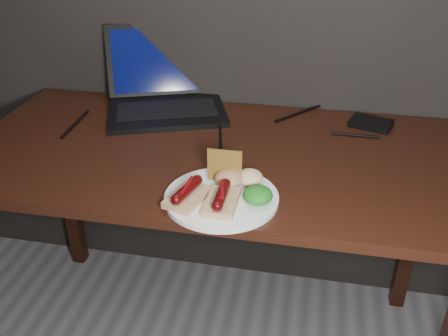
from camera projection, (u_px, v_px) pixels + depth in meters
name	position (u px, v px, depth m)	size (l,w,h in m)	color
desk	(212.00, 177.00, 1.45)	(1.40, 0.70, 0.75)	#33150C
laptop	(165.00, 93.00, 1.64)	(0.47, 0.45, 0.25)	black
hard_drive	(371.00, 123.00, 1.54)	(0.12, 0.09, 0.02)	black
desk_cables	(230.00, 125.00, 1.53)	(0.93, 0.41, 0.01)	black
plate	(222.00, 198.00, 1.18)	(0.27, 0.27, 0.01)	white
bread_sausage_left	(187.00, 194.00, 1.15)	(0.10, 0.13, 0.04)	tan
bread_sausage_center	(222.00, 199.00, 1.13)	(0.07, 0.12, 0.04)	tan
crispbread	(225.00, 166.00, 1.21)	(0.09, 0.01, 0.09)	olive
salad_greens	(258.00, 195.00, 1.14)	(0.07, 0.07, 0.04)	#175010
salsa_mound	(229.00, 178.00, 1.20)	(0.07, 0.07, 0.04)	#A12810
coleslaw_mound	(250.00, 177.00, 1.21)	(0.06, 0.06, 0.04)	silver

